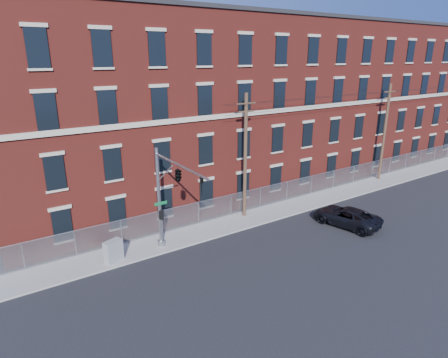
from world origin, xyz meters
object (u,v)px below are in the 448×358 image
traffic_signal_mast (173,183)px  utility_cabinet (113,251)px  utility_pole_near (245,154)px  pickup_truck (346,217)px

traffic_signal_mast → utility_cabinet: traffic_signal_mast is taller
utility_pole_near → pickup_truck: 9.33m
utility_pole_near → utility_cabinet: bearing=-173.0°
utility_cabinet → traffic_signal_mast: bearing=-50.4°
pickup_truck → traffic_signal_mast: bearing=-22.8°
traffic_signal_mast → utility_pole_near: utility_pole_near is taller
traffic_signal_mast → pickup_truck: 14.65m
traffic_signal_mast → utility_cabinet: size_ratio=4.81×
pickup_truck → utility_cabinet: utility_cabinet is taller
utility_pole_near → utility_cabinet: (-11.45, -1.40, -4.49)m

